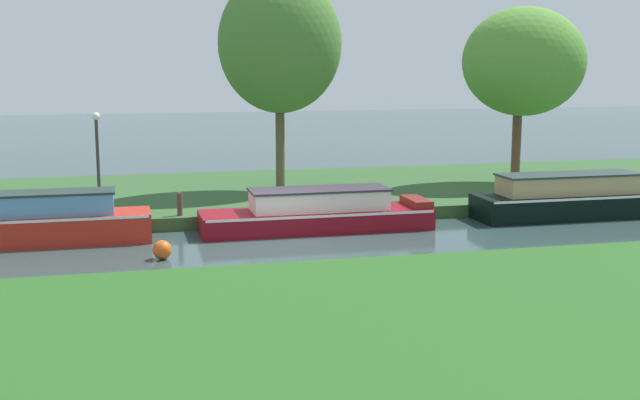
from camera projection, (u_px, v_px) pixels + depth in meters
ground_plane at (275, 241)px, 22.62m from camera, size 120.00×120.00×0.00m
riverbank_far at (239, 195)px, 29.29m from camera, size 72.00×10.00×0.40m
riverbank_near at (373, 340)px, 13.98m from camera, size 72.00×10.00×0.40m
maroon_barge at (319, 213)px, 24.05m from camera, size 6.84×1.82×1.25m
red_narrowboat at (28, 221)px, 22.11m from camera, size 6.35×1.52×1.44m
black_cruiser at (570, 198)px, 25.99m from camera, size 6.20×1.74×1.43m
willow_tree_left at (280, 44)px, 28.37m from camera, size 4.37×3.21×7.61m
willow_tree_centre at (525, 62)px, 30.35m from camera, size 4.83×3.44×6.57m
lamp_post at (97, 150)px, 24.63m from camera, size 0.24×0.24×3.03m
mooring_post_near at (180, 204)px, 24.20m from camera, size 0.16×0.16×0.68m
channel_buoy at (162, 250)px, 20.51m from camera, size 0.48×0.48×0.48m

